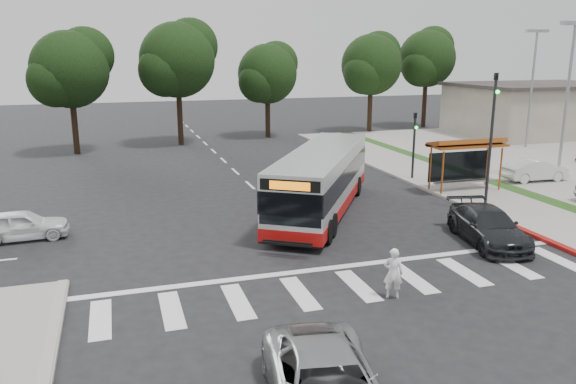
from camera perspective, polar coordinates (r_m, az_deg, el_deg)
name	(u,v)px	position (r m, az deg, el deg)	size (l,w,h in m)	color
ground	(307,239)	(23.02, 1.99, -4.75)	(140.00, 140.00, 0.00)	black
sidewalk_east	(437,179)	(34.68, 14.90, 1.30)	(4.00, 40.00, 0.12)	gray
curb_east	(407,181)	(33.66, 12.01, 1.11)	(0.30, 40.00, 0.15)	#9E9991
curb_east_red	(524,231)	(25.73, 22.88, -3.67)	(0.32, 6.00, 0.15)	maroon
parking_lot	(573,162)	(43.62, 26.99, 2.76)	(18.00, 36.00, 0.10)	gray
commercial_building	(537,111)	(56.80, 23.98, 7.54)	(14.00, 10.00, 4.40)	#ADA191
building_roof_cap	(540,85)	(56.63, 24.22, 9.89)	(14.60, 10.60, 0.30)	#383330
crosswalk_ladder	(358,285)	(18.69, 7.12, -9.40)	(18.00, 2.60, 0.01)	silver
bus_shelter	(466,149)	(31.78, 17.61, 4.20)	(4.20, 1.60, 2.86)	#974A19
traffic_signal_ne_tall	(492,130)	(27.98, 20.00, 5.93)	(0.18, 0.37, 6.50)	black
traffic_signal_ne_short	(414,139)	(33.94, 12.70, 5.31)	(0.18, 0.37, 4.00)	black
lot_light_front	(569,79)	(36.68, 26.65, 10.21)	(1.90, 0.35, 9.01)	gray
lot_light_mid	(533,72)	(48.12, 23.65, 11.06)	(1.90, 0.35, 9.01)	gray
tree_ne_a	(372,64)	(53.94, 8.51, 12.76)	(6.16, 5.74, 9.30)	black
tree_ne_b	(427,58)	(59.02, 13.97, 13.11)	(6.16, 5.74, 10.02)	black
tree_north_a	(178,59)	(46.94, -11.10, 13.15)	(6.60, 6.15, 10.17)	black
tree_north_b	(268,73)	(50.44, -2.05, 12.00)	(5.72, 5.33, 8.43)	black
tree_north_c	(71,68)	(44.72, -21.20, 11.65)	(6.16, 5.74, 9.30)	black
transit_bus	(321,182)	(26.40, 3.42, 1.06)	(2.51, 11.59, 2.99)	#B3B5B8
pedestrian	(393,273)	(17.68, 10.64, -8.11)	(0.59, 0.39, 1.62)	white
dark_sedan	(488,226)	(23.67, 19.64, -3.28)	(1.95, 4.81, 1.40)	black
west_car_white	(22,225)	(25.14, -25.44, -3.05)	(1.45, 3.61, 1.23)	silver
parked_car_1	(535,170)	(35.78, 23.78, 2.06)	(1.35, 3.86, 1.27)	silver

